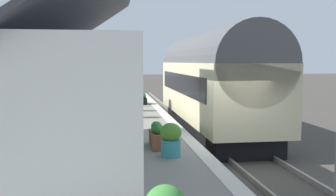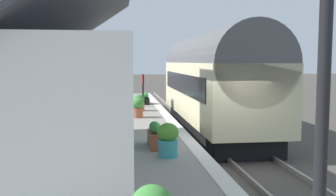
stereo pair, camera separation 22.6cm
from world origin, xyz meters
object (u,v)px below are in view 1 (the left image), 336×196
(train, at_px, (211,81))
(bench_mid_platform, at_px, (108,102))
(planter_under_sign, at_px, (136,107))
(planter_bench_right, at_px, (143,99))
(planter_corner_building, at_px, (171,139))
(planter_by_door, at_px, (157,135))
(planter_bench_left, at_px, (138,103))
(station_sign_board, at_px, (141,82))
(station_building, at_px, (40,96))
(bench_platform_end, at_px, (107,94))

(train, distance_m, bench_mid_platform, 4.50)
(planter_under_sign, bearing_deg, planter_bench_right, -7.70)
(planter_corner_building, relative_size, planter_by_door, 0.77)
(train, relative_size, planter_bench_left, 15.14)
(planter_by_door, relative_size, station_sign_board, 0.65)
(bench_mid_platform, relative_size, planter_bench_left, 1.93)
(planter_corner_building, distance_m, planter_bench_left, 8.34)
(planter_bench_right, xyz_separation_m, planter_under_sign, (-4.74, 0.64, 0.15))
(station_building, relative_size, planter_under_sign, 9.05)
(bench_mid_platform, bearing_deg, planter_by_door, -168.56)
(planter_corner_building, xyz_separation_m, planter_under_sign, (6.32, 0.40, 0.02))
(planter_by_door, bearing_deg, station_building, 108.49)
(bench_platform_end, bearing_deg, planter_bench_left, -158.64)
(planter_bench_right, height_order, planter_bench_left, planter_bench_left)
(planter_by_door, bearing_deg, planter_bench_right, -2.54)
(planter_under_sign, bearing_deg, bench_platform_end, 12.21)
(planter_under_sign, bearing_deg, planter_bench_left, -5.11)
(planter_bench_right, bearing_deg, bench_platform_end, 65.86)
(planter_bench_left, bearing_deg, planter_bench_right, -9.61)
(station_building, xyz_separation_m, bench_mid_platform, (7.46, -1.36, -0.95))
(station_building, height_order, station_sign_board, station_building)
(train, relative_size, bench_platform_end, 7.84)
(planter_by_door, bearing_deg, planter_under_sign, 2.13)
(train, relative_size, station_building, 1.45)
(bench_platform_end, relative_size, planter_bench_right, 1.40)
(train, bearing_deg, station_sign_board, 43.71)
(planter_bench_right, height_order, planter_by_door, planter_by_door)
(train, distance_m, planter_bench_right, 4.61)
(planter_bench_left, bearing_deg, bench_mid_platform, 119.34)
(planter_bench_left, bearing_deg, station_building, 161.92)
(planter_by_door, xyz_separation_m, station_sign_board, (9.34, -0.27, 0.87))
(bench_mid_platform, bearing_deg, planter_under_sign, -138.69)
(planter_bench_left, bearing_deg, planter_under_sign, 174.89)
(station_building, height_order, planter_bench_right, station_building)
(station_sign_board, bearing_deg, station_building, 163.87)
(planter_bench_right, distance_m, station_sign_board, 1.14)
(bench_mid_platform, height_order, planter_under_sign, bench_mid_platform)
(planter_corner_building, distance_m, planter_bench_right, 11.06)
(train, distance_m, bench_platform_end, 6.38)
(bench_platform_end, relative_size, bench_mid_platform, 1.00)
(bench_platform_end, xyz_separation_m, planter_bench_right, (-0.83, -1.85, -0.19))
(bench_mid_platform, bearing_deg, planter_bench_right, -27.17)
(planter_corner_building, relative_size, planter_bench_right, 0.78)
(station_sign_board, bearing_deg, planter_by_door, 178.35)
(planter_bench_right, bearing_deg, planter_by_door, 177.46)
(bench_platform_end, height_order, planter_by_door, bench_platform_end)
(planter_by_door, bearing_deg, planter_bench_left, 0.12)
(train, distance_m, planter_under_sign, 3.59)
(planter_corner_building, bearing_deg, planter_bench_right, -1.27)
(station_building, relative_size, bench_mid_platform, 5.40)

